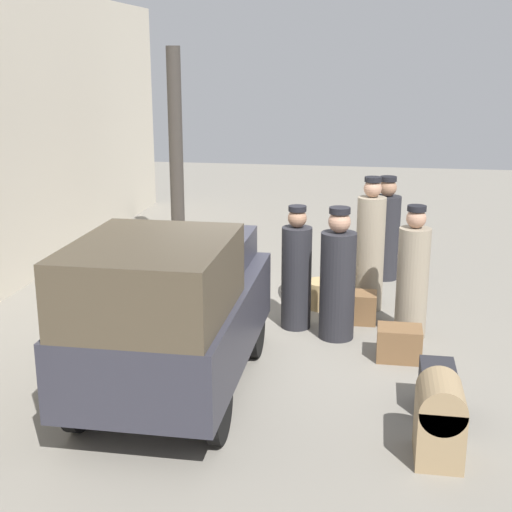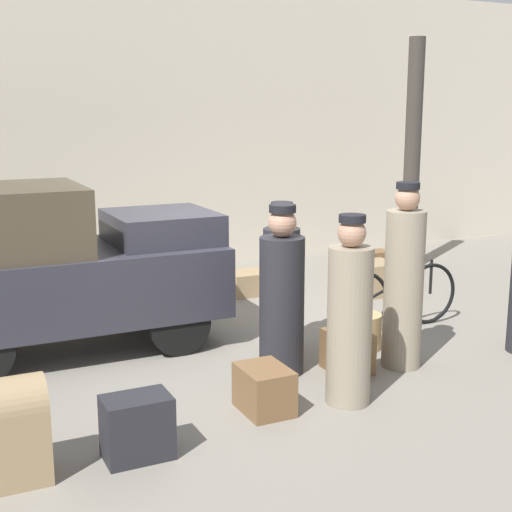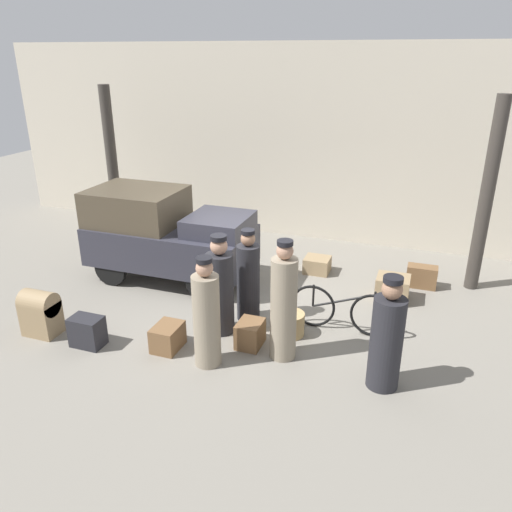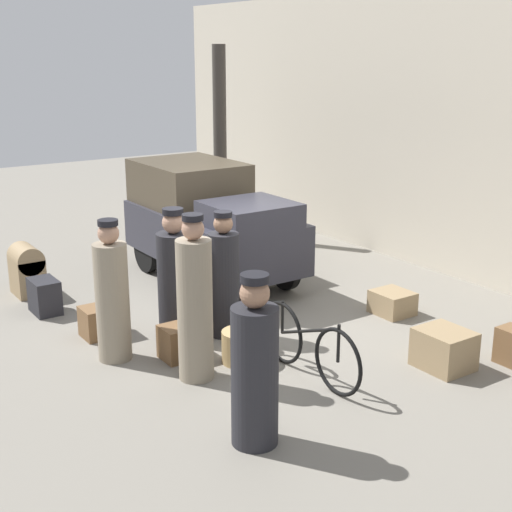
# 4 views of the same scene
# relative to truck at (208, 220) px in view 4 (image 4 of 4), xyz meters

# --- Properties ---
(ground_plane) EXTENTS (30.00, 30.00, 0.00)m
(ground_plane) POSITION_rel_truck_xyz_m (1.89, -0.72, -0.96)
(ground_plane) COLOR gray
(station_building_facade) EXTENTS (16.00, 0.15, 4.50)m
(station_building_facade) POSITION_rel_truck_xyz_m (1.89, 3.36, 1.29)
(station_building_facade) COLOR beige
(station_building_facade) RESTS_ON ground
(canopy_pillar_left) EXTENTS (0.25, 0.25, 3.61)m
(canopy_pillar_left) POSITION_rel_truck_xyz_m (-2.18, 1.57, 0.85)
(canopy_pillar_left) COLOR #38332D
(canopy_pillar_left) RESTS_ON ground
(truck) EXTENTS (3.21, 1.51, 1.79)m
(truck) POSITION_rel_truck_xyz_m (0.00, 0.00, 0.00)
(truck) COLOR black
(truck) RESTS_ON ground
(bicycle) EXTENTS (1.73, 0.04, 0.79)m
(bicycle) POSITION_rel_truck_xyz_m (3.73, -0.93, -0.58)
(bicycle) COLOR black
(bicycle) RESTS_ON ground
(wicker_basket) EXTENTS (0.46, 0.46, 0.38)m
(wicker_basket) POSITION_rel_truck_xyz_m (2.96, -1.31, -0.77)
(wicker_basket) COLOR tan
(wicker_basket) RESTS_ON ground
(porter_lifting_near_truck) EXTENTS (0.44, 0.44, 1.67)m
(porter_lifting_near_truck) POSITION_rel_truck_xyz_m (1.86, -1.58, -0.21)
(porter_lifting_near_truck) COLOR #232328
(porter_lifting_near_truck) RESTS_ON ground
(porter_carrying_trunk) EXTENTS (0.39, 0.39, 1.86)m
(porter_carrying_trunk) POSITION_rel_truck_xyz_m (3.02, -1.95, -0.10)
(porter_carrying_trunk) COLOR gray
(porter_carrying_trunk) RESTS_ON ground
(porter_with_bicycle) EXTENTS (0.39, 0.39, 1.69)m
(porter_with_bicycle) POSITION_rel_truck_xyz_m (2.04, -2.49, -0.19)
(porter_with_bicycle) COLOR gray
(porter_with_bicycle) RESTS_ON ground
(conductor_in_dark_uniform) EXTENTS (0.44, 0.44, 1.64)m
(conductor_in_dark_uniform) POSITION_rel_truck_xyz_m (4.52, -2.18, -0.22)
(conductor_in_dark_uniform) COLOR #232328
(conductor_in_dark_uniform) RESTS_ON ground
(porter_standing_middle) EXTENTS (0.39, 0.39, 1.61)m
(porter_standing_middle) POSITION_rel_truck_xyz_m (2.14, -1.04, -0.22)
(porter_standing_middle) COLOR #232328
(porter_standing_middle) RESTS_ON ground
(suitcase_black_upright) EXTENTS (0.59, 0.52, 0.45)m
(suitcase_black_upright) POSITION_rel_truck_xyz_m (4.40, 0.51, -0.73)
(suitcase_black_upright) COLOR #937A56
(suitcase_black_upright) RESTS_ON ground
(suitcase_tan_flat) EXTENTS (0.50, 0.34, 0.48)m
(suitcase_tan_flat) POSITION_rel_truck_xyz_m (0.07, -2.68, -0.72)
(suitcase_tan_flat) COLOR #232328
(suitcase_tan_flat) RESTS_ON ground
(trunk_barrel_dark) EXTENTS (0.55, 0.41, 0.76)m
(trunk_barrel_dark) POSITION_rel_truck_xyz_m (-0.84, -2.62, -0.56)
(trunk_barrel_dark) COLOR #937A56
(trunk_barrel_dark) RESTS_ON ground
(trunk_umber_medium) EXTENTS (0.52, 0.48, 0.32)m
(trunk_umber_medium) POSITION_rel_truck_xyz_m (2.81, 1.27, -0.80)
(trunk_umber_medium) COLOR #937A56
(trunk_umber_medium) RESTS_ON ground
(trunk_large_brown) EXTENTS (0.37, 0.46, 0.41)m
(trunk_large_brown) POSITION_rel_truck_xyz_m (2.46, -1.84, -0.76)
(trunk_large_brown) COLOR brown
(trunk_large_brown) RESTS_ON ground
(trunk_wicker_pale) EXTENTS (0.39, 0.51, 0.39)m
(trunk_wicker_pale) POSITION_rel_truck_xyz_m (1.29, -2.34, -0.76)
(trunk_wicker_pale) COLOR brown
(trunk_wicker_pale) RESTS_ON ground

